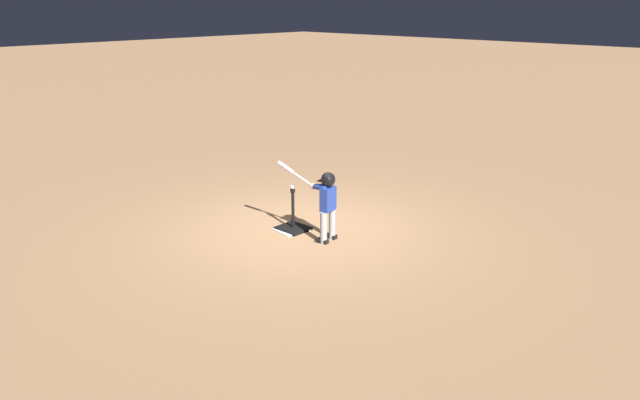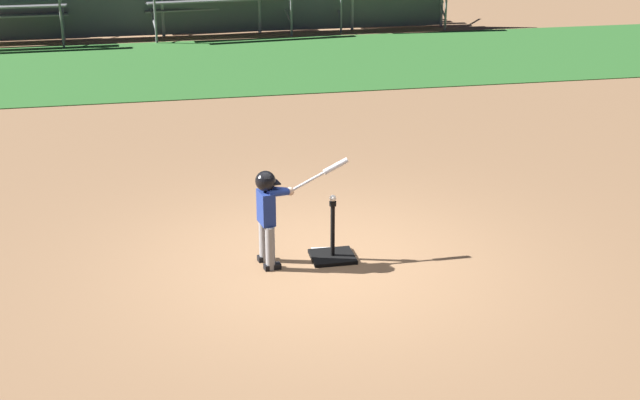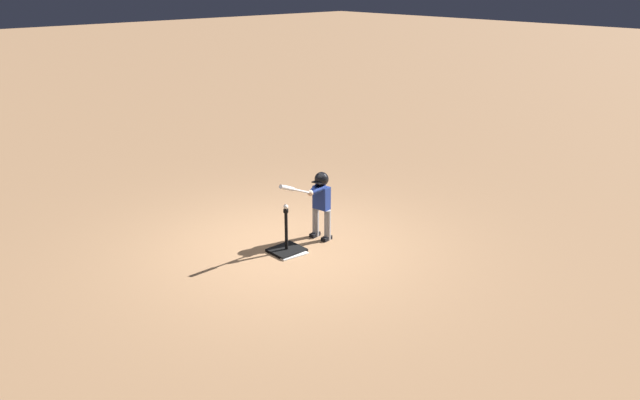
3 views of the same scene
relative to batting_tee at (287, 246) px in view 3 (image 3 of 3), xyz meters
name	(u,v)px [view 3 (image 3 of 3)]	position (x,y,z in m)	size (l,w,h in m)	color
ground_plane	(287,247)	(-0.11, -0.12, -0.08)	(90.00, 90.00, 0.00)	#99704C
home_plate	(288,252)	(0.00, 0.05, -0.07)	(0.44, 0.44, 0.02)	white
batting_tee	(287,246)	(0.00, 0.00, 0.00)	(0.48, 0.43, 0.68)	black
batter_child	(320,197)	(-0.69, -0.02, 0.60)	(1.04, 0.35, 1.12)	gray
baseball	(286,207)	(0.00, 0.00, 0.63)	(0.07, 0.07, 0.07)	white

